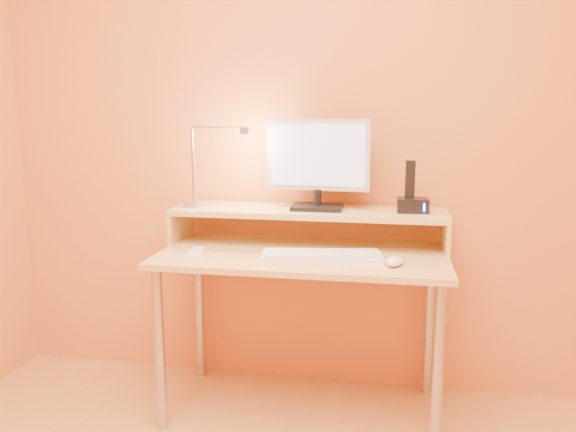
% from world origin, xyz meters
% --- Properties ---
extents(wall_back, '(3.00, 0.04, 2.50)m').
position_xyz_m(wall_back, '(0.00, 1.50, 1.25)').
color(wall_back, '#D47E3B').
rests_on(wall_back, floor).
extents(desk_leg_fl, '(0.04, 0.04, 0.69)m').
position_xyz_m(desk_leg_fl, '(-0.55, 0.93, 0.35)').
color(desk_leg_fl, '#AFAFB7').
rests_on(desk_leg_fl, floor).
extents(desk_leg_fr, '(0.04, 0.04, 0.69)m').
position_xyz_m(desk_leg_fr, '(0.55, 0.93, 0.35)').
color(desk_leg_fr, '#AFAFB7').
rests_on(desk_leg_fr, floor).
extents(desk_leg_bl, '(0.04, 0.04, 0.69)m').
position_xyz_m(desk_leg_bl, '(-0.55, 1.43, 0.35)').
color(desk_leg_bl, '#AFAFB7').
rests_on(desk_leg_bl, floor).
extents(desk_leg_br, '(0.04, 0.04, 0.69)m').
position_xyz_m(desk_leg_br, '(0.55, 1.43, 0.35)').
color(desk_leg_br, '#AFAFB7').
rests_on(desk_leg_br, floor).
extents(desk_lower, '(1.20, 0.60, 0.02)m').
position_xyz_m(desk_lower, '(0.00, 1.18, 0.71)').
color(desk_lower, '#E2AE6A').
rests_on(desk_lower, floor).
extents(shelf_riser_left, '(0.02, 0.30, 0.14)m').
position_xyz_m(shelf_riser_left, '(-0.59, 1.33, 0.79)').
color(shelf_riser_left, '#E2AE6A').
rests_on(shelf_riser_left, desk_lower).
extents(shelf_riser_right, '(0.02, 0.30, 0.14)m').
position_xyz_m(shelf_riser_right, '(0.59, 1.33, 0.79)').
color(shelf_riser_right, '#E2AE6A').
rests_on(shelf_riser_right, desk_lower).
extents(desk_shelf, '(1.20, 0.30, 0.02)m').
position_xyz_m(desk_shelf, '(0.00, 1.33, 0.87)').
color(desk_shelf, '#E2AE6A').
rests_on(desk_shelf, desk_lower).
extents(monitor_foot, '(0.22, 0.16, 0.02)m').
position_xyz_m(monitor_foot, '(0.04, 1.33, 0.89)').
color(monitor_foot, black).
rests_on(monitor_foot, desk_shelf).
extents(monitor_neck, '(0.04, 0.04, 0.07)m').
position_xyz_m(monitor_neck, '(0.04, 1.33, 0.93)').
color(monitor_neck, black).
rests_on(monitor_neck, monitor_foot).
extents(monitor_panel, '(0.45, 0.06, 0.31)m').
position_xyz_m(monitor_panel, '(0.04, 1.34, 1.12)').
color(monitor_panel, silver).
rests_on(monitor_panel, monitor_neck).
extents(monitor_back, '(0.41, 0.04, 0.26)m').
position_xyz_m(monitor_back, '(0.04, 1.36, 1.12)').
color(monitor_back, black).
rests_on(monitor_back, monitor_panel).
extents(monitor_screen, '(0.41, 0.03, 0.27)m').
position_xyz_m(monitor_screen, '(0.04, 1.32, 1.12)').
color(monitor_screen, '#A6B8E7').
rests_on(monitor_screen, monitor_panel).
extents(lamp_base, '(0.10, 0.10, 0.02)m').
position_xyz_m(lamp_base, '(-0.51, 1.30, 0.89)').
color(lamp_base, '#AFAFB7').
rests_on(lamp_base, desk_shelf).
extents(lamp_post, '(0.01, 0.01, 0.33)m').
position_xyz_m(lamp_post, '(-0.51, 1.30, 1.07)').
color(lamp_post, '#AFAFB7').
rests_on(lamp_post, lamp_base).
extents(lamp_arm, '(0.24, 0.01, 0.01)m').
position_xyz_m(lamp_arm, '(-0.39, 1.30, 1.24)').
color(lamp_arm, '#AFAFB7').
rests_on(lamp_arm, lamp_post).
extents(lamp_head, '(0.04, 0.04, 0.03)m').
position_xyz_m(lamp_head, '(-0.27, 1.30, 1.22)').
color(lamp_head, '#AFAFB7').
rests_on(lamp_head, lamp_arm).
extents(lamp_bulb, '(0.03, 0.03, 0.00)m').
position_xyz_m(lamp_bulb, '(-0.27, 1.30, 1.20)').
color(lamp_bulb, '#FFEAC6').
rests_on(lamp_bulb, lamp_head).
extents(phone_dock, '(0.13, 0.11, 0.06)m').
position_xyz_m(phone_dock, '(0.45, 1.33, 0.91)').
color(phone_dock, black).
rests_on(phone_dock, desk_shelf).
extents(phone_handset, '(0.04, 0.03, 0.16)m').
position_xyz_m(phone_handset, '(0.44, 1.33, 1.02)').
color(phone_handset, black).
rests_on(phone_handset, phone_dock).
extents(phone_led, '(0.01, 0.00, 0.04)m').
position_xyz_m(phone_led, '(0.50, 1.28, 0.91)').
color(phone_led, '#2A7CFF').
rests_on(phone_led, phone_dock).
extents(keyboard, '(0.50, 0.22, 0.02)m').
position_xyz_m(keyboard, '(0.09, 1.08, 0.73)').
color(keyboard, white).
rests_on(keyboard, desk_lower).
extents(mouse, '(0.09, 0.12, 0.04)m').
position_xyz_m(mouse, '(0.38, 1.04, 0.74)').
color(mouse, white).
rests_on(mouse, desk_lower).
extents(remote_control, '(0.08, 0.19, 0.02)m').
position_xyz_m(remote_control, '(-0.42, 1.03, 0.73)').
color(remote_control, white).
rests_on(remote_control, desk_lower).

